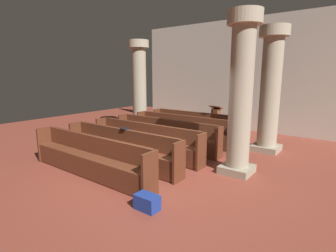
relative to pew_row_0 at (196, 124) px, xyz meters
The scene contains 14 objects.
ground_plane 3.91m from the pew_row_0, 75.38° to the right, with size 19.20×19.20×0.00m, color brown.
back_wall 3.07m from the pew_row_0, 67.12° to the left, with size 10.00×0.16×4.50m, color beige.
pew_row_0 is the anchor object (origin of this frame).
pew_row_1 0.96m from the pew_row_0, 90.00° to the right, with size 3.78×0.46×0.90m.
pew_row_2 1.91m from the pew_row_0, 90.00° to the right, with size 3.78×0.46×0.90m.
pew_row_3 2.87m from the pew_row_0, 90.00° to the right, with size 3.78×0.47×0.90m.
pew_row_4 3.83m from the pew_row_0, 90.00° to the right, with size 3.78×0.46×0.90m.
pew_row_5 4.78m from the pew_row_0, 90.00° to the right, with size 3.78×0.46×0.90m.
pillar_aisle_side 3.03m from the pew_row_0, ahead, with size 0.84×0.84×3.65m.
pillar_far_side 2.98m from the pew_row_0, behind, with size 0.84×0.84×3.65m.
pillar_aisle_rear 3.98m from the pew_row_0, 44.16° to the right, with size 0.76×0.76×3.65m.
lectern 1.16m from the pew_row_0, 79.19° to the left, with size 0.48×0.45×1.08m.
hymn_book 3.66m from the pew_row_0, 89.90° to the right, with size 0.16×0.22×0.03m, color black.
kneeler_box_blue 5.58m from the pew_row_0, 67.89° to the right, with size 0.42×0.26×0.27m, color navy.
Camera 1 is at (3.90, -4.51, 2.31)m, focal length 27.84 mm.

